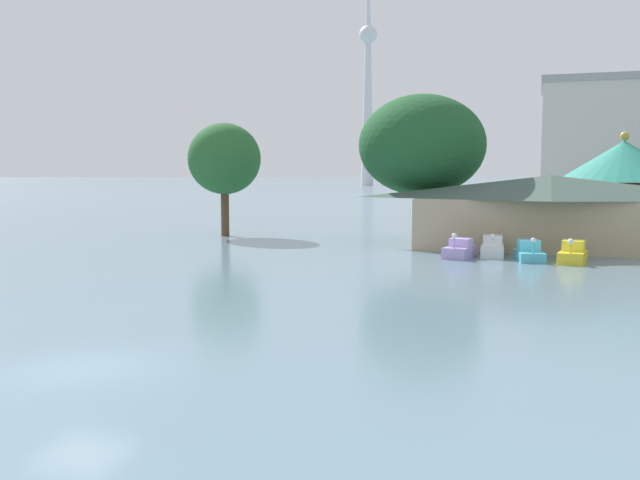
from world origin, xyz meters
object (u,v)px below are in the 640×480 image
shoreline_tree_mid (422,145)px  shoreline_tree_tall_left (224,159)px  background_building_block (616,145)px  pedal_boat_cyan (529,252)px  boathouse (550,211)px  distant_broadcast_tower (368,48)px  pedal_boat_yellow (573,254)px  pedal_boat_lavender (460,250)px  green_roof_pavilion (623,183)px  pedal_boat_white (493,248)px

shoreline_tree_mid → shoreline_tree_tall_left: bearing=-179.5°
background_building_block → pedal_boat_cyan: bearing=-99.4°
boathouse → background_building_block: bearing=80.9°
distant_broadcast_tower → pedal_boat_yellow: bearing=-73.5°
pedal_boat_lavender → boathouse: bearing=148.4°
pedal_boat_yellow → green_roof_pavilion: size_ratio=0.31×
pedal_boat_lavender → pedal_boat_white: pedal_boat_lavender is taller
boathouse → distant_broadcast_tower: (-74.42, 250.03, 57.64)m
pedal_boat_lavender → pedal_boat_yellow: 6.81m
pedal_boat_yellow → background_building_block: bearing=-178.4°
pedal_boat_white → green_roof_pavilion: size_ratio=0.28×
pedal_boat_yellow → distant_broadcast_tower: size_ratio=0.02×
pedal_boat_cyan → distant_broadcast_tower: distant_broadcast_tower is taller
pedal_boat_white → green_roof_pavilion: bearing=141.5°
shoreline_tree_mid → background_building_block: 62.66m
pedal_boat_lavender → pedal_boat_white: 2.39m
shoreline_tree_mid → pedal_boat_yellow: bearing=-42.7°
pedal_boat_lavender → boathouse: boathouse is taller
green_roof_pavilion → shoreline_tree_mid: (-15.04, -3.93, 2.94)m
shoreline_tree_mid → pedal_boat_cyan: bearing=-49.4°
green_roof_pavilion → pedal_boat_yellow: bearing=-106.4°
boathouse → green_roof_pavilion: green_roof_pavilion is taller
shoreline_tree_tall_left → background_building_block: size_ratio=0.44×
pedal_boat_white → boathouse: bearing=138.7°
pedal_boat_cyan → shoreline_tree_mid: bearing=-150.1°
pedal_boat_cyan → boathouse: bearing=157.2°
pedal_boat_white → boathouse: (3.55, 4.40, 2.21)m
pedal_boat_white → background_building_block: size_ratio=0.13×
pedal_boat_yellow → shoreline_tree_mid: size_ratio=0.27×
pedal_boat_yellow → green_roof_pavilion: green_roof_pavilion is taller
pedal_boat_white → pedal_boat_yellow: pedal_boat_white is taller
boathouse → background_building_block: size_ratio=0.89×
pedal_boat_white → background_building_block: background_building_block is taller
boathouse → shoreline_tree_tall_left: bearing=171.9°
pedal_boat_white → shoreline_tree_tall_left: size_ratio=0.29×
pedal_boat_cyan → boathouse: (1.25, 5.84, 2.26)m
pedal_boat_white → pedal_boat_yellow: size_ratio=0.89×
pedal_boat_lavender → pedal_boat_cyan: bearing=101.1°
pedal_boat_yellow → background_building_block: 70.64m
shoreline_tree_tall_left → shoreline_tree_mid: (16.97, 0.15, 0.98)m
pedal_boat_lavender → pedal_boat_white: bearing=136.9°
background_building_block → distant_broadcast_tower: 211.12m
pedal_boat_lavender → background_building_block: (15.67, 69.11, 9.21)m
boathouse → shoreline_tree_mid: (-9.62, 3.93, 4.83)m
pedal_boat_white → distant_broadcast_tower: (-70.87, 254.43, 59.85)m
boathouse → shoreline_tree_tall_left: (-26.60, 3.78, 3.86)m
pedal_boat_cyan → distant_broadcast_tower: bearing=-174.7°
pedal_boat_lavender → shoreline_tree_mid: size_ratio=0.25×
shoreline_tree_mid → background_building_block: size_ratio=0.52×
green_roof_pavilion → shoreline_tree_mid: bearing=-165.4°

